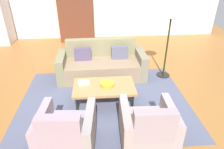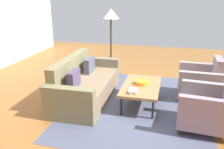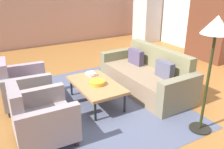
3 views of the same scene
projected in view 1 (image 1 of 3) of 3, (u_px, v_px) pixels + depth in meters
The scene contains 10 objects.
ground_plane at pixel (102, 94), 4.40m from camera, with size 10.94×10.94×0.00m, color #99632E.
area_rug at pixel (104, 101), 4.16m from camera, with size 3.40×2.60×0.01m, color #50566E.
couch at pixel (102, 64), 5.02m from camera, with size 2.11×0.93×0.86m.
coffee_table at pixel (104, 87), 3.95m from camera, with size 1.20×0.70×0.40m.
armchair_left at pixel (66, 134), 2.89m from camera, with size 0.87×0.87×0.88m.
armchair_right at pixel (148, 129), 2.98m from camera, with size 0.82×0.82×0.88m.
fruit_bowl at pixel (107, 84), 3.92m from camera, with size 0.27×0.27×0.07m, color gold.
book_stack at pixel (84, 83), 3.97m from camera, with size 0.24×0.17×0.06m.
cabinet at pixel (76, 15), 7.05m from camera, with size 1.20×0.51×1.80m.
floor_lamp at pixel (171, 18), 4.41m from camera, with size 0.40×0.40×1.72m.
Camera 1 is at (-0.09, -3.65, 2.49)m, focal length 32.24 mm.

